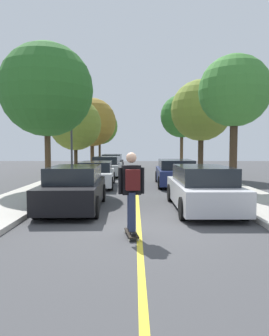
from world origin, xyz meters
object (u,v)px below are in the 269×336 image
(street_tree_left_farthest, at_px, (98,126))
(street_tree_right_nearest, at_px, (233,92))
(fire_hydrant, at_px, (56,181))
(parked_car_left_farthest, at_px, (111,162))
(street_tree_left_nearest, at_px, (45,90))
(parked_car_left_far, at_px, (105,166))
(street_tree_left_near, at_px, (74,124))
(street_tree_right_near, at_px, (200,111))
(parked_car_right_near, at_px, (174,172))
(street_tree_left_far, at_px, (91,122))
(skateboard, at_px, (130,233))
(skateboarder, at_px, (130,187))
(parked_car_left_near, at_px, (95,174))
(street_tree_right_far, at_px, (181,116))
(parked_car_right_nearest, at_px, (201,188))
(streetlamp, at_px, (70,132))
(parked_car_left_nearest, at_px, (73,188))

(street_tree_left_farthest, distance_m, street_tree_right_nearest, 24.74)
(fire_hydrant, bearing_deg, parked_car_left_farthest, 83.74)
(street_tree_left_nearest, relative_size, street_tree_left_farthest, 1.04)
(parked_car_left_far, bearing_deg, street_tree_right_nearest, -53.69)
(street_tree_left_near, bearing_deg, street_tree_right_near, -9.78)
(parked_car_right_near, height_order, street_tree_left_far, street_tree_left_far)
(parked_car_left_far, distance_m, parked_car_left_farthest, 5.62)
(parked_car_left_farthest, xyz_separation_m, street_tree_left_near, (-2.12, -5.89, 2.88))
(parked_car_left_farthest, relative_size, fire_hydrant, 6.40)
(street_tree_right_nearest, bearing_deg, street_tree_left_nearest, 172.34)
(street_tree_left_far, relative_size, street_tree_right_near, 1.06)
(street_tree_right_nearest, bearing_deg, parked_car_left_farthest, 113.86)
(fire_hydrant, height_order, skateboard, fire_hydrant)
(street_tree_left_far, bearing_deg, skateboarder, -80.37)
(parked_car_right_near, relative_size, street_tree_right_nearest, 0.81)
(parked_car_left_near, distance_m, skateboarder, 9.38)
(parked_car_left_farthest, xyz_separation_m, skateboard, (1.88, -20.91, -0.62))
(parked_car_left_far, xyz_separation_m, skateboarder, (1.89, -15.33, 0.43))
(street_tree_right_far, bearing_deg, street_tree_right_nearest, -90.00)
(parked_car_right_nearest, bearing_deg, street_tree_left_near, 117.70)
(skateboard, height_order, skateboarder, skateboarder)
(streetlamp, distance_m, skateboarder, 12.48)
(parked_car_left_farthest, relative_size, skateboard, 5.18)
(streetlamp, bearing_deg, street_tree_right_near, 12.80)
(parked_car_left_farthest, distance_m, street_tree_right_far, 7.54)
(parked_car_right_nearest, distance_m, street_tree_right_far, 19.36)
(parked_car_left_far, xyz_separation_m, street_tree_right_near, (6.23, -1.72, 3.68))
(street_tree_left_near, xyz_separation_m, street_tree_right_near, (8.35, -1.44, 0.78))
(parked_car_left_farthest, xyz_separation_m, street_tree_left_farthest, (-2.12, 9.19, 3.76))
(parked_car_right_nearest, relative_size, street_tree_right_far, 0.67)
(street_tree_right_nearest, bearing_deg, street_tree_right_near, 90.00)
(street_tree_left_nearest, distance_m, streetlamp, 4.22)
(parked_car_left_farthest, bearing_deg, parked_car_left_far, -89.99)
(skateboarder, bearing_deg, parked_car_right_near, 77.13)
(street_tree_right_near, relative_size, fire_hydrant, 8.84)
(parked_car_right_nearest, bearing_deg, parked_car_left_nearest, 178.16)
(parked_car_right_near, distance_m, street_tree_right_far, 13.07)
(parked_car_right_nearest, xyz_separation_m, street_tree_right_nearest, (2.12, 3.67, 3.69))
(street_tree_left_near, xyz_separation_m, skateboard, (4.00, -15.02, -3.50))
(parked_car_left_far, height_order, street_tree_left_near, street_tree_left_near)
(streetlamp, bearing_deg, parked_car_right_nearest, -55.76)
(parked_car_left_nearest, xyz_separation_m, parked_car_right_nearest, (4.12, -0.13, 0.01))
(parked_car_left_nearest, distance_m, streetlamp, 8.95)
(parked_car_right_near, bearing_deg, skateboard, -102.94)
(street_tree_left_near, distance_m, skateboard, 15.93)
(street_tree_left_far, bearing_deg, parked_car_left_near, -81.66)
(parked_car_left_nearest, height_order, street_tree_left_near, street_tree_left_near)
(street_tree_right_nearest, xyz_separation_m, street_tree_right_near, (0.00, 6.77, -0.02))
(street_tree_left_far, distance_m, street_tree_right_nearest, 18.72)
(street_tree_left_far, height_order, street_tree_left_farthest, street_tree_left_far)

